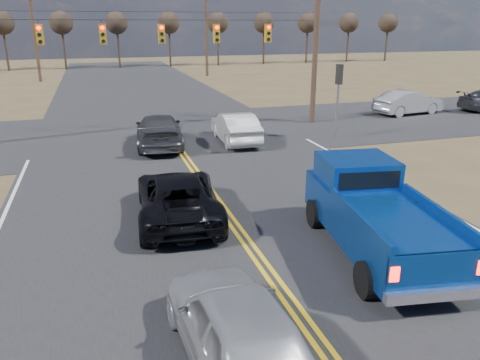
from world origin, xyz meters
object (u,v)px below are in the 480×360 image
object	(u,v)px
pickup_truck	(374,213)
silver_suv	(238,328)
cross_car_east_near	(408,102)
black_suv	(178,196)
white_car_queue	(235,127)
dgrey_car_queue	(159,131)

from	to	relation	value
pickup_truck	silver_suv	xyz separation A→B (m)	(-4.74, -3.25, -0.29)
cross_car_east_near	pickup_truck	bearing A→B (deg)	133.19
silver_suv	cross_car_east_near	xyz separation A→B (m)	(18.07, 20.04, 0.00)
pickup_truck	silver_suv	distance (m)	5.76
black_suv	white_car_queue	xyz separation A→B (m)	(4.55, 9.00, 0.05)
pickup_truck	black_suv	world-z (taller)	pickup_truck
white_car_queue	dgrey_car_queue	xyz separation A→B (m)	(-3.85, 0.32, 0.02)
pickup_truck	black_suv	size ratio (longest dim) A/B	1.19
pickup_truck	dgrey_car_queue	world-z (taller)	pickup_truck
white_car_queue	dgrey_car_queue	bearing A→B (deg)	-2.17
silver_suv	white_car_queue	xyz separation A→B (m)	(4.72, 15.99, -0.02)
black_suv	dgrey_car_queue	world-z (taller)	dgrey_car_queue
pickup_truck	cross_car_east_near	xyz separation A→B (m)	(13.33, 16.79, -0.29)
white_car_queue	pickup_truck	bearing A→B (deg)	92.58
dgrey_car_queue	pickup_truck	bearing A→B (deg)	112.01
silver_suv	black_suv	world-z (taller)	silver_suv
pickup_truck	white_car_queue	bearing A→B (deg)	98.76
black_suv	cross_car_east_near	world-z (taller)	cross_car_east_near
dgrey_car_queue	cross_car_east_near	distance (m)	17.60
black_suv	white_car_queue	bearing A→B (deg)	-111.36
white_car_queue	dgrey_car_queue	distance (m)	3.86
black_suv	dgrey_car_queue	xyz separation A→B (m)	(0.70, 9.32, 0.06)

